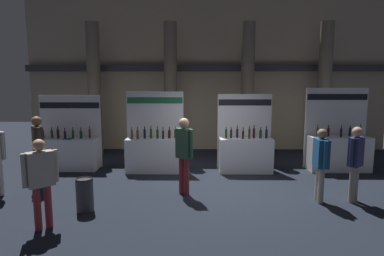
% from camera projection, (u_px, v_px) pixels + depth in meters
% --- Properties ---
extents(ground_plane, '(27.48, 27.48, 0.00)m').
position_uv_depth(ground_plane, '(215.00, 188.00, 7.86)').
color(ground_plane, black).
extents(hall_colonnade, '(13.74, 1.35, 5.71)m').
position_uv_depth(hall_colonnade, '(208.00, 78.00, 12.15)').
color(hall_colonnade, gray).
rests_on(hall_colonnade, ground_plane).
extents(exhibitor_booth_0, '(1.86, 0.71, 2.22)m').
position_uv_depth(exhibitor_booth_0, '(68.00, 150.00, 9.57)').
color(exhibitor_booth_0, white).
rests_on(exhibitor_booth_0, ground_plane).
extents(exhibitor_booth_1, '(1.69, 0.66, 2.33)m').
position_uv_depth(exhibitor_booth_1, '(154.00, 151.00, 9.34)').
color(exhibitor_booth_1, white).
rests_on(exhibitor_booth_1, ground_plane).
extents(exhibitor_booth_2, '(1.60, 0.66, 2.25)m').
position_uv_depth(exhibitor_booth_2, '(245.00, 152.00, 9.32)').
color(exhibitor_booth_2, white).
rests_on(exhibitor_booth_2, ground_plane).
extents(exhibitor_booth_3, '(1.83, 0.66, 2.43)m').
position_uv_depth(exhibitor_booth_3, '(338.00, 150.00, 9.45)').
color(exhibitor_booth_3, white).
rests_on(exhibitor_booth_3, ground_plane).
extents(trash_bin, '(0.34, 0.34, 0.69)m').
position_uv_depth(trash_bin, '(85.00, 195.00, 6.41)').
color(trash_bin, '#38383D').
rests_on(trash_bin, ground_plane).
extents(visitor_0, '(0.25, 0.55, 1.61)m').
position_uv_depth(visitor_0, '(321.00, 159.00, 6.83)').
color(visitor_0, '#ADA393').
rests_on(visitor_0, ground_plane).
extents(visitor_3, '(0.41, 0.51, 1.78)m').
position_uv_depth(visitor_3, '(38.00, 145.00, 7.77)').
color(visitor_3, navy).
rests_on(visitor_3, ground_plane).
extents(visitor_4, '(0.39, 0.37, 1.65)m').
position_uv_depth(visitor_4, '(355.00, 159.00, 6.85)').
color(visitor_4, '#ADA393').
rests_on(visitor_4, ground_plane).
extents(visitor_6, '(0.42, 0.38, 1.79)m').
position_uv_depth(visitor_6, '(184.00, 150.00, 7.30)').
color(visitor_6, maroon).
rests_on(visitor_6, ground_plane).
extents(visitor_7, '(0.47, 0.45, 1.61)m').
position_uv_depth(visitor_7, '(41.00, 176.00, 5.56)').
color(visitor_7, maroon).
rests_on(visitor_7, ground_plane).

